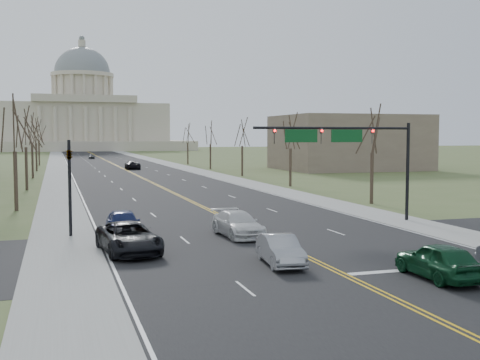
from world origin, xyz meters
TOP-DOWN VIEW (x-y plane):
  - ground at (0.00, 0.00)m, footprint 600.00×600.00m
  - road at (0.00, 110.00)m, footprint 20.00×380.00m
  - cross_road at (0.00, 6.00)m, footprint 120.00×14.00m
  - sidewalk_left at (-12.00, 110.00)m, footprint 4.00×380.00m
  - sidewalk_right at (12.00, 110.00)m, footprint 4.00×380.00m
  - center_line at (0.00, 110.00)m, footprint 0.42×380.00m
  - edge_line_left at (-9.80, 110.00)m, footprint 0.15×380.00m
  - edge_line_right at (9.80, 110.00)m, footprint 0.15×380.00m
  - stop_bar at (5.00, -1.00)m, footprint 9.50×0.50m
  - capitol at (0.00, 249.91)m, footprint 90.00×60.00m
  - signal_mast at (7.45, 13.50)m, footprint 12.12×0.44m
  - signal_left at (-11.50, 13.50)m, footprint 0.32×0.36m
  - tree_r_0 at (15.50, 24.00)m, footprint 3.74×3.74m
  - tree_l_0 at (-15.50, 28.00)m, footprint 3.96×3.96m
  - tree_r_1 at (15.50, 44.00)m, footprint 3.74×3.74m
  - tree_l_1 at (-15.50, 48.00)m, footprint 3.96×3.96m
  - tree_r_2 at (15.50, 64.00)m, footprint 3.74×3.74m
  - tree_l_2 at (-15.50, 68.00)m, footprint 3.96×3.96m
  - tree_r_3 at (15.50, 84.00)m, footprint 3.74×3.74m
  - tree_l_3 at (-15.50, 88.00)m, footprint 3.96×3.96m
  - tree_r_4 at (15.50, 104.00)m, footprint 3.74×3.74m
  - tree_l_4 at (-15.50, 108.00)m, footprint 3.96×3.96m
  - bldg_right_mass at (40.00, 76.00)m, footprint 25.00×20.00m
  - car_nb_inner_lead at (3.59, -2.91)m, footprint 1.97×4.79m
  - car_sb_inner_lead at (-1.98, 1.84)m, footprint 1.94×4.49m
  - car_sb_outer_lead at (-8.66, 6.97)m, footprint 3.32×6.14m
  - car_sb_inner_second at (-1.55, 10.32)m, footprint 2.48×5.43m
  - car_sb_outer_second at (-8.37, 12.47)m, footprint 2.00×4.87m
  - car_far_nb at (1.49, 88.03)m, footprint 2.89×5.81m
  - car_far_sb at (-2.85, 141.88)m, footprint 1.91×4.08m

SIDE VIEW (x-z plane):
  - ground at x=0.00m, z-range 0.00..0.00m
  - road at x=0.00m, z-range 0.00..0.01m
  - cross_road at x=0.00m, z-range 0.00..0.01m
  - sidewalk_left at x=-12.00m, z-range 0.00..0.03m
  - sidewalk_right at x=12.00m, z-range 0.00..0.03m
  - center_line at x=0.00m, z-range 0.01..0.02m
  - edge_line_left at x=-9.80m, z-range 0.01..0.02m
  - edge_line_right at x=9.80m, z-range 0.01..0.02m
  - stop_bar at x=5.00m, z-range 0.01..0.02m
  - car_far_sb at x=-2.85m, z-range 0.01..1.36m
  - car_sb_inner_lead at x=-1.98m, z-range 0.01..1.45m
  - car_sb_inner_second at x=-1.55m, z-range 0.01..1.55m
  - car_far_nb at x=1.49m, z-range 0.01..1.60m
  - car_nb_inner_lead at x=3.59m, z-range 0.01..1.64m
  - car_sb_outer_lead at x=-8.66m, z-range 0.01..1.65m
  - car_sb_outer_second at x=-8.37m, z-range 0.01..1.67m
  - signal_left at x=-11.50m, z-range 0.71..6.71m
  - bldg_right_mass at x=40.00m, z-range 0.00..10.00m
  - signal_mast at x=7.45m, z-range 2.16..9.36m
  - tree_r_0 at x=15.50m, z-range 2.30..10.80m
  - tree_r_1 at x=15.50m, z-range 2.30..10.80m
  - tree_r_2 at x=15.50m, z-range 2.30..10.80m
  - tree_r_3 at x=15.50m, z-range 2.30..10.80m
  - tree_r_4 at x=15.50m, z-range 2.30..10.80m
  - tree_l_0 at x=-15.50m, z-range 2.44..11.44m
  - tree_l_1 at x=-15.50m, z-range 2.44..11.44m
  - tree_l_2 at x=-15.50m, z-range 2.44..11.44m
  - tree_l_3 at x=-15.50m, z-range 2.44..11.44m
  - tree_l_4 at x=-15.50m, z-range 2.44..11.44m
  - capitol at x=0.00m, z-range -10.80..39.20m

